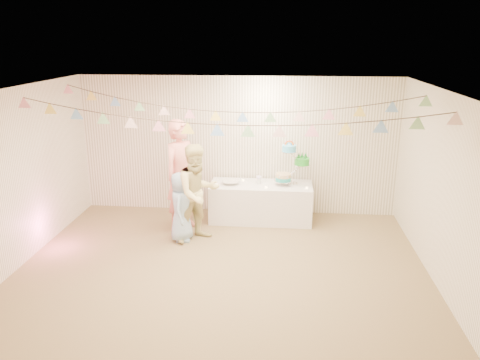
# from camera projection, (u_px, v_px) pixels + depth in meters

# --- Properties ---
(floor) EXTENTS (6.00, 6.00, 0.00)m
(floor) POSITION_uv_depth(u_px,v_px,m) (221.00, 271.00, 6.85)
(floor) COLOR brown
(floor) RESTS_ON ground
(ceiling) EXTENTS (6.00, 6.00, 0.00)m
(ceiling) POSITION_uv_depth(u_px,v_px,m) (219.00, 91.00, 6.08)
(ceiling) COLOR white
(ceiling) RESTS_ON ground
(back_wall) EXTENTS (6.00, 6.00, 0.00)m
(back_wall) POSITION_uv_depth(u_px,v_px,m) (238.00, 146.00, 8.84)
(back_wall) COLOR white
(back_wall) RESTS_ON ground
(front_wall) EXTENTS (6.00, 6.00, 0.00)m
(front_wall) POSITION_uv_depth(u_px,v_px,m) (182.00, 274.00, 4.08)
(front_wall) COLOR white
(front_wall) RESTS_ON ground
(left_wall) EXTENTS (5.00, 5.00, 0.00)m
(left_wall) POSITION_uv_depth(u_px,v_px,m) (14.00, 180.00, 6.73)
(left_wall) COLOR white
(left_wall) RESTS_ON ground
(right_wall) EXTENTS (5.00, 5.00, 0.00)m
(right_wall) POSITION_uv_depth(u_px,v_px,m) (444.00, 193.00, 6.19)
(right_wall) COLOR white
(right_wall) RESTS_ON ground
(table) EXTENTS (1.86, 0.74, 0.70)m
(table) POSITION_uv_depth(u_px,v_px,m) (261.00, 202.00, 8.64)
(table) COLOR white
(table) RESTS_ON floor
(cake_stand) EXTENTS (0.68, 0.40, 0.76)m
(cake_stand) POSITION_uv_depth(u_px,v_px,m) (292.00, 161.00, 8.41)
(cake_stand) COLOR silver
(cake_stand) RESTS_ON table
(cake_bottom) EXTENTS (0.31, 0.31, 0.15)m
(cake_bottom) POSITION_uv_depth(u_px,v_px,m) (283.00, 178.00, 8.45)
(cake_bottom) COLOR teal
(cake_bottom) RESTS_ON cake_stand
(cake_middle) EXTENTS (0.27, 0.27, 0.22)m
(cake_middle) POSITION_uv_depth(u_px,v_px,m) (302.00, 162.00, 8.48)
(cake_middle) COLOR green
(cake_middle) RESTS_ON cake_stand
(cake_top_tier) EXTENTS (0.25, 0.25, 0.19)m
(cake_top_tier) POSITION_uv_depth(u_px,v_px,m) (289.00, 148.00, 8.31)
(cake_top_tier) COLOR #4EC3F6
(cake_top_tier) RESTS_ON cake_stand
(platter) EXTENTS (0.32, 0.32, 0.02)m
(platter) POSITION_uv_depth(u_px,v_px,m) (231.00, 181.00, 8.52)
(platter) COLOR white
(platter) RESTS_ON table
(posy) EXTENTS (0.13, 0.13, 0.14)m
(posy) POSITION_uv_depth(u_px,v_px,m) (259.00, 177.00, 8.55)
(posy) COLOR white
(posy) RESTS_ON table
(person_adult_a) EXTENTS (0.80, 0.85, 1.95)m
(person_adult_a) POSITION_uv_depth(u_px,v_px,m) (182.00, 175.00, 8.09)
(person_adult_a) COLOR #EF897C
(person_adult_a) RESTS_ON floor
(person_adult_b) EXTENTS (1.01, 0.99, 1.64)m
(person_adult_b) POSITION_uv_depth(u_px,v_px,m) (198.00, 193.00, 7.67)
(person_adult_b) COLOR beige
(person_adult_b) RESTS_ON floor
(person_child) EXTENTS (0.38, 0.58, 1.18)m
(person_child) POSITION_uv_depth(u_px,v_px,m) (181.00, 206.00, 7.73)
(person_child) COLOR #99B9D8
(person_child) RESTS_ON floor
(bunting_back) EXTENTS (5.60, 1.10, 0.40)m
(bunting_back) POSITION_uv_depth(u_px,v_px,m) (229.00, 100.00, 7.20)
(bunting_back) COLOR pink
(bunting_back) RESTS_ON ceiling
(bunting_front) EXTENTS (5.60, 0.90, 0.36)m
(bunting_front) POSITION_uv_depth(u_px,v_px,m) (217.00, 115.00, 5.97)
(bunting_front) COLOR #72A5E5
(bunting_front) RESTS_ON ceiling
(tealight_0) EXTENTS (0.04, 0.04, 0.03)m
(tealight_0) POSITION_uv_depth(u_px,v_px,m) (217.00, 185.00, 8.46)
(tealight_0) COLOR #FFD88C
(tealight_0) RESTS_ON table
(tealight_1) EXTENTS (0.04, 0.04, 0.03)m
(tealight_1) POSITION_uv_depth(u_px,v_px,m) (243.00, 180.00, 8.73)
(tealight_1) COLOR #FFD88C
(tealight_1) RESTS_ON table
(tealight_2) EXTENTS (0.04, 0.04, 0.03)m
(tealight_2) POSITION_uv_depth(u_px,v_px,m) (266.00, 187.00, 8.31)
(tealight_2) COLOR #FFD88C
(tealight_2) RESTS_ON table
(tealight_3) EXTENTS (0.04, 0.04, 0.03)m
(tealight_3) POSITION_uv_depth(u_px,v_px,m) (280.00, 180.00, 8.71)
(tealight_3) COLOR #FFD88C
(tealight_3) RESTS_ON table
(tealight_4) EXTENTS (0.04, 0.04, 0.03)m
(tealight_4) POSITION_uv_depth(u_px,v_px,m) (307.00, 188.00, 8.29)
(tealight_4) COLOR #FFD88C
(tealight_4) RESTS_ON table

